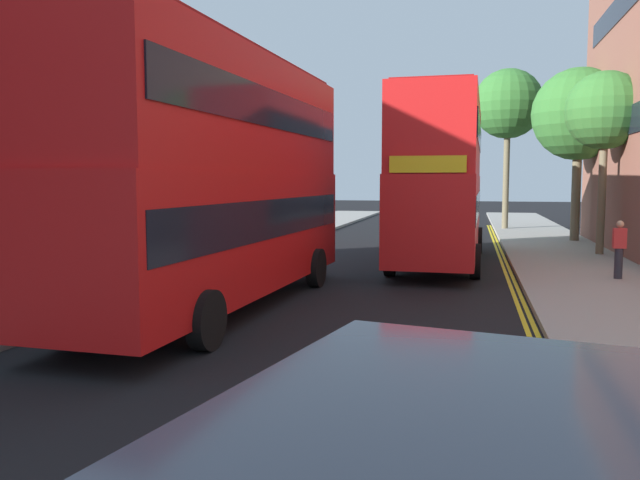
# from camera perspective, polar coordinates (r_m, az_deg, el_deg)

# --- Properties ---
(sidewalk_right) EXTENTS (4.00, 80.00, 0.14)m
(sidewalk_right) POSITION_cam_1_polar(r_m,az_deg,el_deg) (16.71, 24.81, -4.79)
(sidewalk_right) COLOR #9E9991
(sidewalk_right) RESTS_ON ground
(sidewalk_left) EXTENTS (4.00, 80.00, 0.14)m
(sidewalk_left) POSITION_cam_1_polar(r_m,az_deg,el_deg) (18.98, -17.40, -3.37)
(sidewalk_left) COLOR #9E9991
(sidewalk_left) RESTS_ON ground
(kerb_line_outer) EXTENTS (0.10, 56.00, 0.01)m
(kerb_line_outer) POSITION_cam_1_polar(r_m,az_deg,el_deg) (14.47, 18.17, -6.34)
(kerb_line_outer) COLOR yellow
(kerb_line_outer) RESTS_ON ground
(kerb_line_inner) EXTENTS (0.10, 56.00, 0.01)m
(kerb_line_inner) POSITION_cam_1_polar(r_m,az_deg,el_deg) (14.45, 17.54, -6.34)
(kerb_line_inner) COLOR yellow
(kerb_line_inner) RESTS_ON ground
(double_decker_bus_away) EXTENTS (3.13, 10.90, 5.64)m
(double_decker_bus_away) POSITION_cam_1_polar(r_m,az_deg,el_deg) (14.31, -8.94, 5.93)
(double_decker_bus_away) COLOR red
(double_decker_bus_away) RESTS_ON ground
(double_decker_bus_oncoming) EXTENTS (2.98, 10.86, 5.64)m
(double_decker_bus_oncoming) POSITION_cam_1_polar(r_m,az_deg,el_deg) (22.35, 10.79, 5.67)
(double_decker_bus_oncoming) COLOR red
(double_decker_bus_oncoming) RESTS_ON ground
(pedestrian_far) EXTENTS (0.34, 0.22, 1.62)m
(pedestrian_far) POSITION_cam_1_polar(r_m,az_deg,el_deg) (19.55, 25.18, -0.68)
(pedestrian_far) COLOR #2D2D38
(pedestrian_far) RESTS_ON sidewalk_right
(street_tree_near) EXTENTS (4.12, 4.12, 7.75)m
(street_tree_near) POSITION_cam_1_polar(r_m,az_deg,el_deg) (31.30, 22.14, 10.32)
(street_tree_near) COLOR #6B6047
(street_tree_near) RESTS_ON sidewalk_right
(street_tree_mid) EXTENTS (3.88, 3.88, 8.95)m
(street_tree_mid) POSITION_cam_1_polar(r_m,az_deg,el_deg) (38.03, 16.46, 11.53)
(street_tree_mid) COLOR #6B6047
(street_tree_mid) RESTS_ON sidewalk_right
(street_tree_far) EXTENTS (2.84, 2.84, 6.70)m
(street_tree_far) POSITION_cam_1_polar(r_m,az_deg,el_deg) (25.88, 24.14, 10.44)
(street_tree_far) COLOR #6B6047
(street_tree_far) RESTS_ON sidewalk_right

